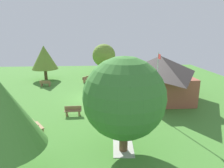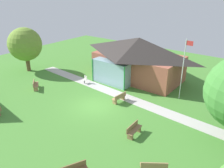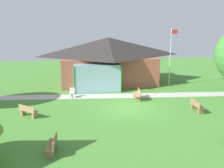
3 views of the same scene
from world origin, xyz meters
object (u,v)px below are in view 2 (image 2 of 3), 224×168
patio_chair_west (85,80)px  bench_mid_left (35,85)px  flagpole (183,67)px  bench_lawn_far_right (154,167)px  pavilion (137,58)px  tree_west_hedge (25,44)px  bench_rear_near_path (119,98)px  bench_mid_right (134,130)px

patio_chair_west → bench_mid_left: bearing=63.0°
flagpole → bench_lawn_far_right: 10.36m
pavilion → bench_lawn_far_right: bearing=-54.4°
pavilion → bench_mid_left: pavilion is taller
pavilion → tree_west_hedge: tree_west_hedge is taller
bench_rear_near_path → patio_chair_west: size_ratio=1.78×
tree_west_hedge → flagpole: bearing=12.8°
flagpole → tree_west_hedge: (-17.88, -4.05, 0.20)m
flagpole → bench_mid_left: bearing=-151.5°
pavilion → flagpole: (5.90, -1.89, 0.69)m
flagpole → tree_west_hedge: size_ratio=1.06×
patio_chair_west → bench_mid_right: bearing=162.9°
pavilion → bench_rear_near_path: pavilion is taller
flagpole → patio_chair_west: 10.28m
bench_lawn_far_right → tree_west_hedge: tree_west_hedge is taller
bench_mid_right → patio_chair_west: bearing=-118.9°
bench_mid_left → tree_west_hedge: size_ratio=0.27×
bench_mid_right → flagpole: bearing=175.0°
bench_lawn_far_right → tree_west_hedge: bearing=129.1°
bench_lawn_far_right → patio_chair_west: 13.81m
bench_lawn_far_right → patio_chair_west: bearing=114.5°
bench_mid_left → patio_chair_west: bearing=91.8°
bench_lawn_far_right → patio_chair_west: patio_chair_west is taller
pavilion → bench_mid_right: (5.52, -9.27, -2.02)m
bench_rear_near_path → bench_mid_left: 8.95m
flagpole → tree_west_hedge: bearing=-167.2°
pavilion → bench_rear_near_path: (1.80, -5.85, -2.02)m
pavilion → bench_mid_right: bearing=-59.2°
bench_mid_left → patio_chair_west: 5.09m
bench_lawn_far_right → patio_chair_west: size_ratio=1.72×
pavilion → patio_chair_west: pavilion is taller
bench_lawn_far_right → tree_west_hedge: size_ratio=0.28×
bench_mid_right → tree_west_hedge: (-17.50, 3.33, 2.91)m
bench_mid_left → tree_west_hedge: 6.66m
bench_mid_right → pavilion: bearing=-151.3°
bench_mid_right → tree_west_hedge: bearing=-102.8°
flagpole → bench_mid_right: (-0.38, -7.38, -2.71)m
bench_rear_near_path → bench_mid_right: bearing=-127.2°
bench_rear_near_path → patio_chair_west: patio_chair_west is taller
bench_mid_left → tree_west_hedge: tree_west_hedge is taller
flagpole → bench_mid_right: flagpole is taller
bench_rear_near_path → tree_west_hedge: size_ratio=0.29×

